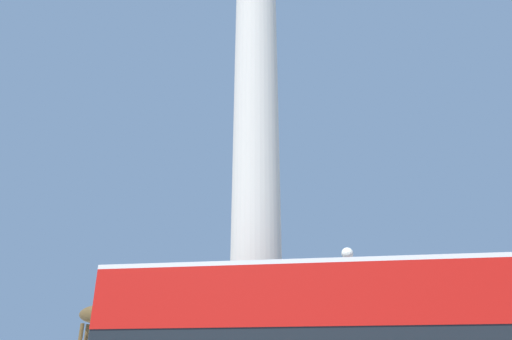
{
  "coord_description": "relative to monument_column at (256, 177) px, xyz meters",
  "views": [
    {
      "loc": [
        4.28,
        -18.13,
        1.58
      ],
      "look_at": [
        0.0,
        0.0,
        9.95
      ],
      "focal_mm": 32.0,
      "sensor_mm": 36.0,
      "label": 1
    }
  ],
  "objects": [
    {
      "name": "monument_column",
      "position": [
        0.0,
        0.0,
        0.0
      ],
      "size": [
        5.19,
        5.19,
        24.8
      ],
      "color": "beige",
      "rests_on": "ground_plane"
    },
    {
      "name": "street_lamp",
      "position": [
        3.8,
        -2.73,
        -6.64
      ],
      "size": [
        0.4,
        0.4,
        5.49
      ],
      "color": "black",
      "rests_on": "ground_plane"
    }
  ]
}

